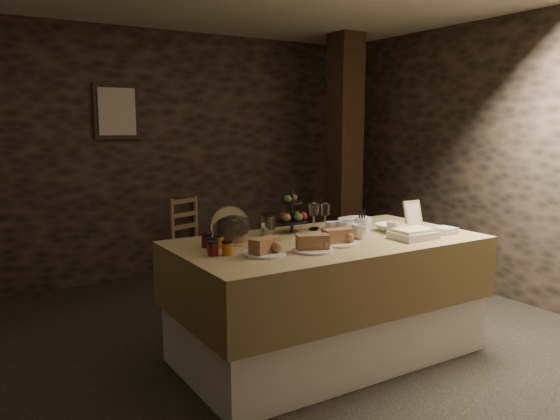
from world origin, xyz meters
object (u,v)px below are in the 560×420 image
buffet_table (328,289)px  fruit_stand (293,216)px  chair (193,241)px  timber_column (344,154)px

buffet_table → fruit_stand: bearing=102.7°
buffet_table → fruit_stand: (-0.08, 0.33, 0.48)m
chair → fruit_stand: size_ratio=2.11×
buffet_table → fruit_stand: 0.59m
chair → timber_column: bearing=-41.5°
timber_column → buffet_table: bearing=-130.8°
timber_column → fruit_stand: (-1.67, -1.51, -0.34)m
timber_column → fruit_stand: 2.27m
timber_column → fruit_stand: bearing=-137.8°
chair → fruit_stand: fruit_stand is taller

